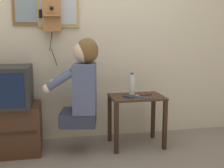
# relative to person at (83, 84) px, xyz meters

# --- Properties ---
(wall_back) EXTENTS (6.80, 0.05, 2.55)m
(wall_back) POSITION_rel_person_xyz_m (0.08, 0.46, 0.55)
(wall_back) COLOR beige
(wall_back) RESTS_ON ground_plane
(side_table) EXTENTS (0.57, 0.41, 0.56)m
(side_table) POSITION_rel_person_xyz_m (0.59, 0.05, -0.29)
(side_table) COLOR #382316
(side_table) RESTS_ON ground_plane
(person) EXTENTS (0.58, 0.48, 0.89)m
(person) POSITION_rel_person_xyz_m (0.00, 0.00, 0.00)
(person) COLOR #2D3347
(person) RESTS_ON ground_plane
(tv_stand) EXTENTS (0.66, 0.46, 0.50)m
(tv_stand) POSITION_rel_person_xyz_m (-0.76, 0.12, -0.47)
(tv_stand) COLOR #422819
(tv_stand) RESTS_ON ground_plane
(television) EXTENTS (0.52, 0.52, 0.40)m
(television) POSITION_rel_person_xyz_m (-0.77, 0.10, -0.02)
(television) COLOR #232326
(television) RESTS_ON tv_stand
(wall_phone_antique) EXTENTS (0.23, 0.19, 0.84)m
(wall_phone_antique) POSITION_rel_person_xyz_m (-0.29, 0.38, 0.74)
(wall_phone_antique) COLOR #9E6B3D
(framed_picture) EXTENTS (0.43, 0.03, 0.49)m
(framed_picture) POSITION_rel_person_xyz_m (-0.48, 0.42, 0.84)
(framed_picture) COLOR brown
(cell_phone_held) EXTENTS (0.11, 0.14, 0.01)m
(cell_phone_held) POSITION_rel_person_xyz_m (0.49, 0.00, -0.16)
(cell_phone_held) COLOR navy
(cell_phone_held) RESTS_ON side_table
(cell_phone_spare) EXTENTS (0.14, 0.10, 0.01)m
(cell_phone_spare) POSITION_rel_person_xyz_m (0.70, 0.07, -0.16)
(cell_phone_spare) COLOR maroon
(cell_phone_spare) RESTS_ON side_table
(water_bottle) EXTENTS (0.06, 0.06, 0.24)m
(water_bottle) POSITION_rel_person_xyz_m (0.56, 0.15, -0.05)
(water_bottle) COLOR silver
(water_bottle) RESTS_ON side_table
(toothbrush) EXTENTS (0.14, 0.14, 0.02)m
(toothbrush) POSITION_rel_person_xyz_m (0.62, -0.05, -0.16)
(toothbrush) COLOR #338CD8
(toothbrush) RESTS_ON side_table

